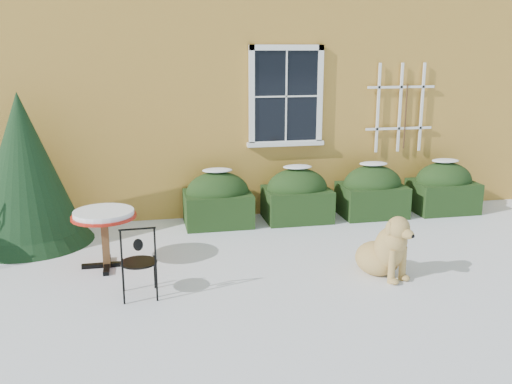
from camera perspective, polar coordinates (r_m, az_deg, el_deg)
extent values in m
plane|color=white|center=(6.84, 1.71, -9.35)|extent=(80.00, 80.00, 0.00)
cube|color=gold|center=(13.19, -5.45, 15.27)|extent=(12.00, 8.00, 6.00)
cube|color=black|center=(9.40, 3.01, 9.53)|extent=(1.05, 0.03, 1.45)
cube|color=white|center=(9.36, 3.09, 14.23)|extent=(1.23, 0.06, 0.09)
cube|color=white|center=(9.48, 2.97, 4.89)|extent=(1.23, 0.06, 0.09)
cube|color=white|center=(9.26, -0.43, 9.49)|extent=(0.09, 0.06, 1.63)
cube|color=white|center=(9.54, 6.39, 9.54)|extent=(0.09, 0.06, 1.63)
cube|color=white|center=(9.38, 3.05, 9.52)|extent=(0.02, 0.02, 1.45)
cube|color=white|center=(9.38, 3.05, 9.52)|extent=(1.05, 0.02, 0.02)
cube|color=white|center=(9.48, 2.97, 4.86)|extent=(1.29, 0.14, 0.07)
cube|color=white|center=(9.92, 12.10, 8.18)|extent=(0.04, 0.03, 1.50)
cube|color=white|center=(10.09, 14.21, 8.16)|extent=(0.04, 0.03, 1.50)
cube|color=white|center=(10.27, 16.24, 8.13)|extent=(0.04, 0.03, 1.50)
cube|color=white|center=(10.13, 14.09, 6.19)|extent=(1.20, 0.03, 0.04)
cube|color=white|center=(10.06, 14.33, 10.14)|extent=(1.20, 0.03, 0.04)
cylinder|color=#472D19|center=(10.13, 14.72, 7.30)|extent=(0.02, 0.02, 1.10)
cube|color=black|center=(9.07, -3.83, -1.66)|extent=(1.05, 0.80, 0.52)
ellipsoid|color=black|center=(9.00, -3.86, -0.06)|extent=(1.00, 0.72, 0.67)
ellipsoid|color=white|center=(8.92, -3.90, 2.19)|extent=(0.47, 0.32, 0.06)
cube|color=black|center=(9.33, 4.11, -1.22)|extent=(1.05, 0.80, 0.52)
ellipsoid|color=black|center=(9.26, 4.13, 0.34)|extent=(1.00, 0.72, 0.67)
ellipsoid|color=white|center=(9.18, 4.17, 2.52)|extent=(0.47, 0.32, 0.06)
cube|color=black|center=(9.75, 11.48, -0.79)|extent=(1.05, 0.80, 0.52)
ellipsoid|color=black|center=(9.69, 11.56, 0.70)|extent=(1.00, 0.72, 0.67)
ellipsoid|color=white|center=(9.61, 11.66, 2.79)|extent=(0.47, 0.32, 0.06)
cube|color=black|center=(10.32, 18.14, -0.39)|extent=(1.05, 0.80, 0.52)
ellipsoid|color=black|center=(10.26, 18.26, 1.02)|extent=(1.00, 0.72, 0.67)
ellipsoid|color=white|center=(10.19, 18.41, 2.99)|extent=(0.47, 0.32, 0.06)
cone|color=black|center=(8.79, -21.84, -1.46)|extent=(1.78, 1.78, 1.03)
cone|color=black|center=(8.67, -22.18, 2.14)|extent=(1.60, 1.60, 2.16)
cube|color=black|center=(7.63, -14.67, -7.06)|extent=(0.63, 0.07, 0.05)
cube|color=black|center=(7.63, -14.67, -7.06)|extent=(0.07, 0.63, 0.05)
cube|color=brown|center=(7.53, -14.82, -4.85)|extent=(0.09, 0.09, 0.68)
cylinder|color=#A9190E|center=(7.43, -14.98, -2.38)|extent=(0.81, 0.81, 0.04)
cylinder|color=white|center=(7.41, -15.00, -2.04)|extent=(0.76, 0.76, 0.06)
cylinder|color=black|center=(6.81, -10.10, -7.87)|extent=(0.02, 0.02, 0.40)
cylinder|color=black|center=(6.80, -13.15, -8.05)|extent=(0.02, 0.02, 0.40)
cylinder|color=black|center=(6.48, -9.90, -9.04)|extent=(0.02, 0.02, 0.40)
cylinder|color=black|center=(6.47, -13.11, -9.23)|extent=(0.02, 0.02, 0.40)
cylinder|color=black|center=(6.56, -11.65, -6.91)|extent=(0.41, 0.41, 0.02)
cylinder|color=black|center=(6.32, -10.06, -5.48)|extent=(0.02, 0.02, 0.45)
cylinder|color=black|center=(6.31, -13.32, -5.68)|extent=(0.02, 0.02, 0.45)
cylinder|color=black|center=(6.24, -11.79, -3.64)|extent=(0.40, 0.03, 0.02)
ellipsoid|color=black|center=(6.30, -11.71, -5.20)|extent=(0.11, 0.03, 0.14)
ellipsoid|color=tan|center=(7.31, 12.03, -6.50)|extent=(0.70, 0.73, 0.42)
ellipsoid|color=tan|center=(7.12, 13.22, -5.48)|extent=(0.51, 0.48, 0.53)
sphere|color=tan|center=(7.05, 13.61, -4.72)|extent=(0.33, 0.33, 0.33)
cylinder|color=tan|center=(7.03, 13.41, -7.25)|extent=(0.09, 0.09, 0.42)
cylinder|color=tan|center=(7.16, 14.45, -6.90)|extent=(0.09, 0.09, 0.42)
ellipsoid|color=tan|center=(7.06, 13.62, -8.66)|extent=(0.11, 0.15, 0.07)
ellipsoid|color=tan|center=(7.20, 14.66, -8.28)|extent=(0.11, 0.15, 0.07)
cylinder|color=tan|center=(7.02, 13.70, -4.30)|extent=(0.27, 0.29, 0.23)
sphere|color=tan|center=(6.96, 14.04, -3.50)|extent=(0.28, 0.28, 0.28)
ellipsoid|color=tan|center=(6.89, 14.79, -4.05)|extent=(0.20, 0.25, 0.12)
sphere|color=black|center=(6.84, 15.39, -4.29)|extent=(0.05, 0.05, 0.05)
ellipsoid|color=tan|center=(6.90, 13.14, -3.60)|extent=(0.10, 0.11, 0.17)
ellipsoid|color=tan|center=(7.07, 14.46, -3.25)|extent=(0.10, 0.11, 0.17)
cylinder|color=tan|center=(7.60, 11.73, -6.72)|extent=(0.31, 0.26, 0.08)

